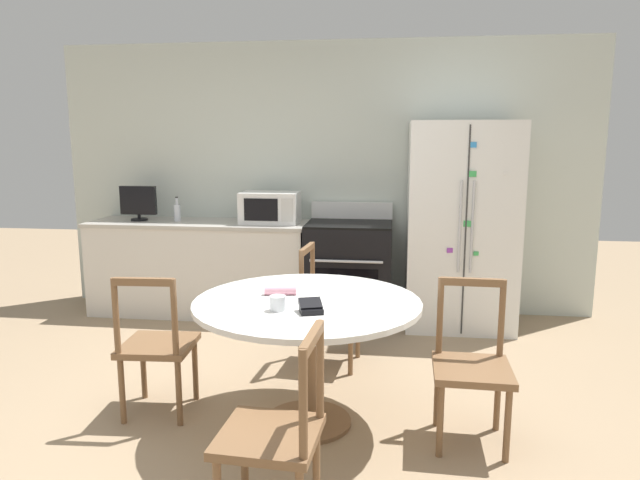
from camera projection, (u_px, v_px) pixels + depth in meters
name	position (u px, v px, depth m)	size (l,w,h in m)	color
ground_plane	(265.00, 438.00, 3.24)	(14.00, 14.00, 0.00)	#9E8466
back_wall	(323.00, 178.00, 5.60)	(5.20, 0.10, 2.60)	silver
kitchen_counter	(201.00, 267.00, 5.55)	(2.11, 0.64, 0.90)	silver
refrigerator	(461.00, 226.00, 5.09)	(0.94, 0.75, 1.83)	white
oven_range	(349.00, 270.00, 5.33)	(0.78, 0.68, 1.08)	black
microwave	(270.00, 208.00, 5.35)	(0.54, 0.35, 0.29)	white
countertop_tv	(138.00, 202.00, 5.51)	(0.36, 0.16, 0.34)	black
counter_bottle	(177.00, 212.00, 5.48)	(0.06, 0.06, 0.24)	silver
dining_table	(307.00, 322.00, 3.31)	(1.32, 1.32, 0.76)	white
dining_chair_far	(328.00, 308.00, 4.25)	(0.46, 0.46, 0.90)	brown
dining_chair_near	(276.00, 436.00, 2.43)	(0.44, 0.44, 0.90)	brown
dining_chair_right	(472.00, 367.00, 3.16)	(0.43, 0.43, 0.90)	brown
dining_chair_left	(157.00, 346.00, 3.47)	(0.45, 0.45, 0.90)	brown
candle_glass	(278.00, 304.00, 3.08)	(0.09, 0.09, 0.08)	silver
folded_napkin	(280.00, 291.00, 3.39)	(0.20, 0.08, 0.05)	pink
wallet	(311.00, 307.00, 3.05)	(0.15, 0.16, 0.07)	black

